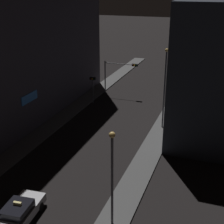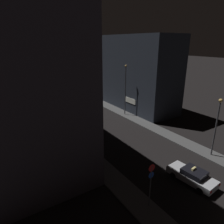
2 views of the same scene
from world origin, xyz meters
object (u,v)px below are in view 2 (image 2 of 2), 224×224
street_lamp_far_block (125,87)px  traffic_light_overhead (60,91)px  sign_pole_left (151,181)px  taxi (192,176)px  traffic_light_left_kerb (58,103)px  street_lamp_near_block (217,122)px

street_lamp_far_block → traffic_light_overhead: bearing=131.5°
traffic_light_overhead → sign_pole_left: (-2.81, -27.97, -1.06)m
traffic_light_overhead → taxi: bearing=-84.8°
sign_pole_left → street_lamp_far_block: 21.77m
traffic_light_left_kerb → traffic_light_overhead: bearing=66.4°
taxi → street_lamp_near_block: 7.08m
sign_pole_left → street_lamp_near_block: size_ratio=0.57×
street_lamp_near_block → taxi: bearing=-163.0°
taxi → street_lamp_far_block: (5.83, 18.40, 4.33)m
traffic_light_overhead → sign_pole_left: size_ratio=1.28×
taxi → traffic_light_overhead: size_ratio=0.95×
taxi → street_lamp_near_block: bearing=17.0°
street_lamp_near_block → traffic_light_overhead: bearing=108.0°
traffic_light_left_kerb → taxi: bearing=-79.0°
taxi → sign_pole_left: bearing=-179.1°
taxi → traffic_light_left_kerb: (-4.52, 23.38, 1.84)m
street_lamp_far_block → street_lamp_near_block: bearing=-89.7°
taxi → traffic_light_overhead: (-2.55, 27.89, 2.75)m
traffic_light_overhead → street_lamp_far_block: (8.38, -9.49, 1.58)m
traffic_light_overhead → traffic_light_left_kerb: 5.01m
traffic_light_overhead → sign_pole_left: 28.13m
taxi → sign_pole_left: sign_pole_left is taller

